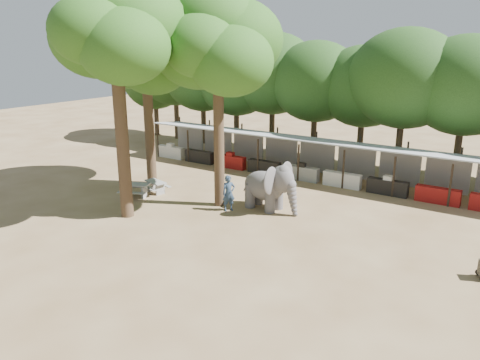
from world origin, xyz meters
The scene contains 10 objects.
ground centered at (0.00, 0.00, 0.00)m, with size 100.00×100.00×0.00m, color brown.
vendor_stalls centered at (0.00, 13.84, 1.18)m, with size 28.00×2.99×2.80m.
yard_tree_left centered at (-9.13, 7.19, 8.20)m, with size 7.10×6.90×11.02m.
yard_tree_center centered at (-6.13, 2.19, 9.21)m, with size 7.10×6.90×12.04m.
yard_tree_back centered at (-3.13, 6.19, 8.54)m, with size 7.10×6.90×11.36m.
backdrop_trees centered at (0.00, 19.00, 5.51)m, with size 46.46×5.95×8.33m.
elephant centered at (-0.31, 6.88, 1.30)m, with size 3.44×2.61×2.60m.
handler centered at (-2.07, 5.54, 0.96)m, with size 0.69×0.46×1.93m, color #26384C.
picnic_table_near centered at (-7.85, 4.41, 0.53)m, with size 2.07×1.98×0.82m.
picnic_table_far centered at (-7.45, 5.68, 0.47)m, with size 1.71×1.61×0.72m.
Camera 1 is at (11.32, -13.81, 8.62)m, focal length 35.00 mm.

